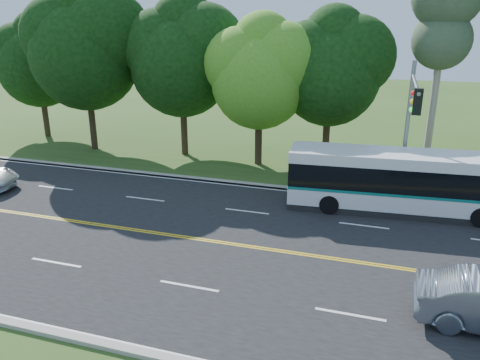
% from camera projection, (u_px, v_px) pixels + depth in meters
% --- Properties ---
extents(ground, '(120.00, 120.00, 0.00)m').
position_uv_depth(ground, '(234.00, 245.00, 19.29)').
color(ground, '#2E4F1A').
rests_on(ground, ground).
extents(road, '(60.00, 14.00, 0.02)m').
position_uv_depth(road, '(234.00, 244.00, 19.29)').
color(road, black).
rests_on(road, ground).
extents(curb_north, '(60.00, 0.30, 0.15)m').
position_uv_depth(curb_north, '(275.00, 187.00, 25.71)').
color(curb_north, '#9D998E').
rests_on(curb_north, ground).
extents(curb_south, '(60.00, 0.30, 0.15)m').
position_uv_depth(curb_south, '(153.00, 356.00, 12.83)').
color(curb_south, '#9D998E').
rests_on(curb_south, ground).
extents(grass_verge, '(60.00, 4.00, 0.10)m').
position_uv_depth(grass_verge, '(282.00, 177.00, 27.39)').
color(grass_verge, '#2E4F1A').
rests_on(grass_verge, ground).
extents(lane_markings, '(57.60, 13.82, 0.00)m').
position_uv_depth(lane_markings, '(232.00, 244.00, 19.31)').
color(lane_markings, gold).
rests_on(lane_markings, road).
extents(tree_row, '(44.70, 9.10, 13.84)m').
position_uv_depth(tree_row, '(216.00, 54.00, 29.49)').
color(tree_row, black).
rests_on(tree_row, ground).
extents(bougainvillea_hedge, '(9.50, 2.25, 1.50)m').
position_uv_depth(bougainvillea_hedge, '(413.00, 183.00, 24.37)').
color(bougainvillea_hedge, maroon).
rests_on(bougainvillea_hedge, ground).
extents(traffic_signal, '(0.42, 6.10, 7.00)m').
position_uv_depth(traffic_signal, '(410.00, 117.00, 20.79)').
color(traffic_signal, gray).
rests_on(traffic_signal, ground).
extents(transit_bus, '(11.27, 3.30, 2.91)m').
position_uv_depth(transit_bus, '(407.00, 183.00, 22.13)').
color(transit_bus, silver).
rests_on(transit_bus, road).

